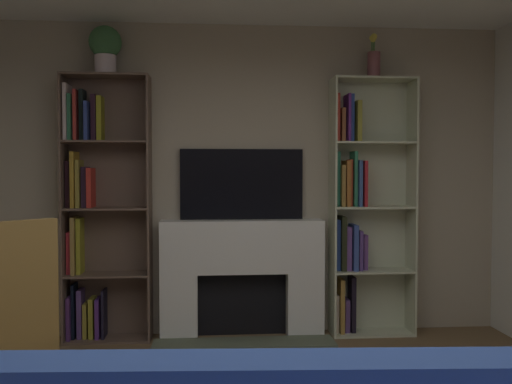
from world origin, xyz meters
TOP-DOWN VIEW (x-y plane):
  - wall_back_accent at (0.00, 2.72)m, footprint 4.77×0.06m
  - fireplace at (0.00, 2.57)m, footprint 1.52×0.54m
  - tv at (0.00, 2.66)m, footprint 1.08×0.06m
  - bookshelf_left at (-1.24, 2.60)m, footprint 0.73×0.28m
  - bookshelf_right at (1.05, 2.59)m, footprint 0.73×0.28m
  - potted_plant at (-1.15, 2.54)m, footprint 0.27×0.27m
  - vase_with_flowers at (1.15, 2.54)m, footprint 0.11×0.11m

SIDE VIEW (x-z plane):
  - fireplace at x=0.00m, z-range 0.03..1.05m
  - bookshelf_right at x=1.05m, z-range -0.03..2.23m
  - bookshelf_left at x=-1.24m, z-range 0.00..2.26m
  - tv at x=0.00m, z-range 1.02..1.64m
  - wall_back_accent at x=0.00m, z-range 0.00..2.74m
  - vase_with_flowers at x=1.15m, z-range 2.21..2.59m
  - potted_plant at x=-1.15m, z-range 2.29..2.69m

